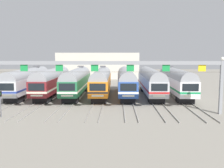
% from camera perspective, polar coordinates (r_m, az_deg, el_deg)
% --- Properties ---
extents(ground_plane, '(160.00, 160.00, 0.00)m').
position_cam_1_polar(ground_plane, '(45.33, -2.34, -2.62)').
color(ground_plane, gray).
extents(track_bed, '(27.41, 70.00, 0.15)m').
position_cam_1_polar(track_bed, '(62.14, -1.41, -0.02)').
color(track_bed, gray).
rests_on(track_bed, ground).
extents(commuter_train_silver, '(2.88, 18.06, 5.05)m').
position_cam_1_polar(commuter_train_silver, '(47.54, -18.14, 0.75)').
color(commuter_train_silver, silver).
rests_on(commuter_train_silver, ground).
extents(commuter_train_maroon, '(2.88, 18.06, 4.77)m').
position_cam_1_polar(commuter_train_maroon, '(46.29, -13.09, 0.76)').
color(commuter_train_maroon, maroon).
rests_on(commuter_train_maroon, ground).
extents(commuter_train_green, '(2.88, 18.06, 5.05)m').
position_cam_1_polar(commuter_train_green, '(45.44, -7.80, 0.76)').
color(commuter_train_green, '#236B42').
rests_on(commuter_train_green, ground).
extents(commuter_train_orange, '(2.88, 18.06, 5.05)m').
position_cam_1_polar(commuter_train_orange, '(44.97, -2.36, 0.76)').
color(commuter_train_orange, orange).
rests_on(commuter_train_orange, ground).
extents(commuter_train_blue, '(2.88, 18.06, 4.77)m').
position_cam_1_polar(commuter_train_blue, '(44.92, 3.15, 0.74)').
color(commuter_train_blue, '#284C9E').
rests_on(commuter_train_blue, ground).
extents(commuter_train_stainless, '(2.88, 18.06, 4.77)m').
position_cam_1_polar(commuter_train_stainless, '(45.28, 8.62, 0.73)').
color(commuter_train_stainless, '#B2B5BA').
rests_on(commuter_train_stainless, ground).
extents(commuter_train_white, '(2.88, 18.06, 5.05)m').
position_cam_1_polar(commuter_train_white, '(46.05, 13.95, 0.70)').
color(commuter_train_white, white).
rests_on(commuter_train_white, ground).
extents(catenary_gantry, '(31.15, 0.44, 6.97)m').
position_cam_1_polar(catenary_gantry, '(31.33, -3.85, 3.25)').
color(catenary_gantry, gray).
rests_on(catenary_gantry, ground).
extents(yard_signal_mast, '(0.28, 0.35, 3.10)m').
position_cam_1_polar(yard_signal_mast, '(32.47, -23.51, -3.03)').
color(yard_signal_mast, '#59595E').
rests_on(yard_signal_mast, ground).
extents(maintenance_building, '(24.34, 10.00, 7.67)m').
position_cam_1_polar(maintenance_building, '(79.64, -3.04, 4.16)').
color(maintenance_building, beige).
rests_on(maintenance_building, ground).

